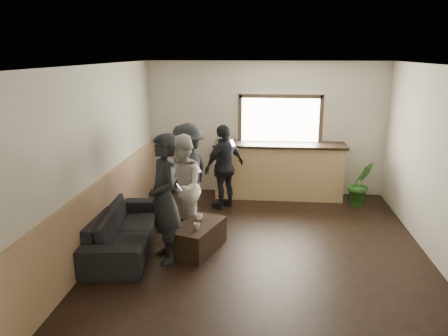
# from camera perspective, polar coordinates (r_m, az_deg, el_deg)

# --- Properties ---
(ground) EXTENTS (5.00, 6.00, 0.01)m
(ground) POSITION_cam_1_polar(r_m,az_deg,el_deg) (6.87, 4.91, -10.80)
(ground) COLOR black
(room_shell) EXTENTS (5.01, 6.01, 2.80)m
(room_shell) POSITION_cam_1_polar(r_m,az_deg,el_deg) (6.42, -1.39, 1.35)
(room_shell) COLOR silver
(room_shell) RESTS_ON ground
(bar_counter) EXTENTS (2.70, 0.68, 2.13)m
(bar_counter) POSITION_cam_1_polar(r_m,az_deg,el_deg) (9.19, 7.17, 0.11)
(bar_counter) COLOR tan
(bar_counter) RESTS_ON ground
(sofa) EXTENTS (1.14, 2.29, 0.64)m
(sofa) POSITION_cam_1_polar(r_m,az_deg,el_deg) (7.01, -13.05, -7.70)
(sofa) COLOR black
(sofa) RESTS_ON ground
(coffee_table) EXTENTS (0.82, 1.09, 0.43)m
(coffee_table) POSITION_cam_1_polar(r_m,az_deg,el_deg) (6.81, -3.43, -9.01)
(coffee_table) COLOR black
(coffee_table) RESTS_ON ground
(cup_a) EXTENTS (0.13, 0.13, 0.11)m
(cup_a) POSITION_cam_1_polar(r_m,az_deg,el_deg) (6.85, -3.37, -6.42)
(cup_a) COLOR silver
(cup_a) RESTS_ON coffee_table
(cup_b) EXTENTS (0.14, 0.14, 0.09)m
(cup_b) POSITION_cam_1_polar(r_m,az_deg,el_deg) (6.53, -3.56, -7.58)
(cup_b) COLOR silver
(cup_b) RESTS_ON coffee_table
(potted_plant) EXTENTS (0.60, 0.55, 0.90)m
(potted_plant) POSITION_cam_1_polar(r_m,az_deg,el_deg) (9.03, 17.38, -1.98)
(potted_plant) COLOR #2D6623
(potted_plant) RESTS_ON ground
(person_a) EXTENTS (0.74, 0.82, 1.88)m
(person_a) POSITION_cam_1_polar(r_m,az_deg,el_deg) (6.32, -7.80, -4.00)
(person_a) COLOR black
(person_a) RESTS_ON ground
(person_b) EXTENTS (0.82, 0.96, 1.72)m
(person_b) POSITION_cam_1_polar(r_m,az_deg,el_deg) (7.05, -5.62, -2.59)
(person_b) COLOR beige
(person_b) RESTS_ON ground
(person_c) EXTENTS (0.97, 1.29, 1.78)m
(person_c) POSITION_cam_1_polar(r_m,az_deg,el_deg) (7.78, -4.79, -0.66)
(person_c) COLOR black
(person_c) RESTS_ON ground
(person_d) EXTENTS (0.94, 0.99, 1.65)m
(person_d) POSITION_cam_1_polar(r_m,az_deg,el_deg) (8.43, 0.06, 0.16)
(person_d) COLOR black
(person_d) RESTS_ON ground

